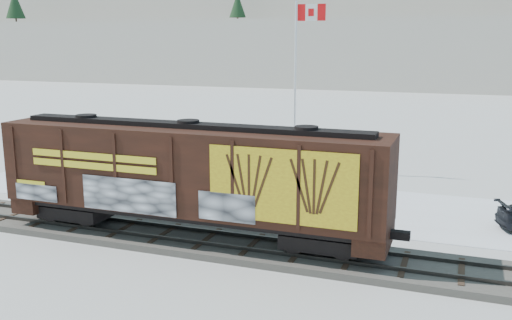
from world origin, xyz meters
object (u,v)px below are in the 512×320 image
at_px(hopper_railcar, 190,173).
at_px(flagpole, 296,112).
at_px(car_silver, 166,176).
at_px(car_white, 328,186).

bearing_deg(hopper_railcar, flagpole, 88.27).
distance_m(flagpole, car_silver, 9.39).
bearing_deg(car_silver, flagpole, -23.43).
xyz_separation_m(flagpole, car_white, (3.55, -6.20, -3.05)).
bearing_deg(flagpole, car_silver, -130.92).
height_order(flagpole, car_white, flagpole).
relative_size(hopper_railcar, car_silver, 3.90).
bearing_deg(car_silver, car_white, -69.56).
xyz_separation_m(hopper_railcar, flagpole, (0.43, 14.26, 0.89)).
bearing_deg(flagpole, car_white, -60.20).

